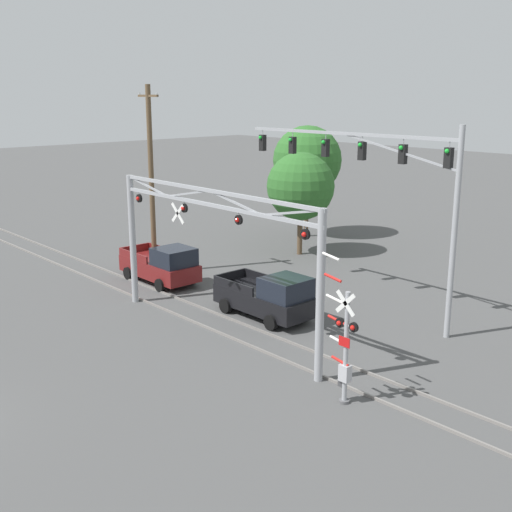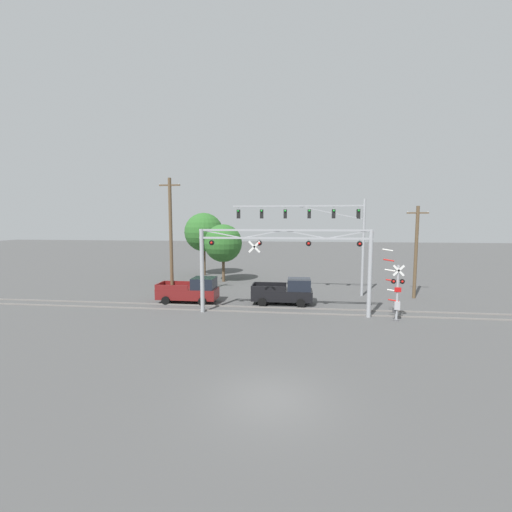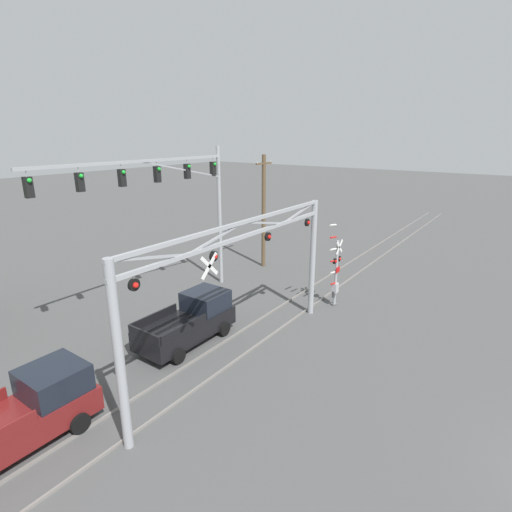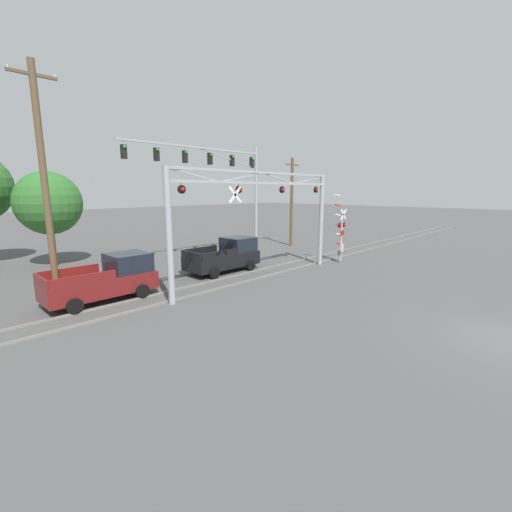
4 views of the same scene
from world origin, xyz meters
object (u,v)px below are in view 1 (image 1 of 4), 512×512
(utility_pole_left, at_px, (151,179))
(background_tree_far_left_verge, at_px, (301,186))
(traffic_signal_span, at_px, (389,180))
(pickup_truck_lead, at_px, (269,297))
(crossing_signal_mast, at_px, (344,349))
(crossing_gantry, at_px, (210,241))
(pickup_truck_following, at_px, (163,265))
(background_tree_beyond_span, at_px, (307,160))

(utility_pole_left, bearing_deg, background_tree_far_left_verge, 74.78)
(traffic_signal_span, xyz_separation_m, pickup_truck_lead, (-3.40, -3.82, -5.26))
(crossing_signal_mast, bearing_deg, crossing_gantry, 175.30)
(pickup_truck_following, bearing_deg, background_tree_beyond_span, 101.21)
(pickup_truck_lead, relative_size, background_tree_far_left_verge, 0.76)
(traffic_signal_span, bearing_deg, pickup_truck_lead, -131.71)
(background_tree_far_left_verge, bearing_deg, traffic_signal_span, -28.31)
(pickup_truck_lead, height_order, utility_pole_left, utility_pole_left)
(pickup_truck_lead, distance_m, pickup_truck_following, 7.80)
(traffic_signal_span, bearing_deg, utility_pole_left, -165.45)
(utility_pole_left, bearing_deg, pickup_truck_lead, -2.35)
(traffic_signal_span, distance_m, pickup_truck_lead, 7.33)
(crossing_gantry, height_order, traffic_signal_span, traffic_signal_span)
(pickup_truck_lead, bearing_deg, crossing_gantry, -91.63)
(utility_pole_left, relative_size, background_tree_far_left_verge, 1.61)
(traffic_signal_span, height_order, background_tree_far_left_verge, traffic_signal_span)
(crossing_gantry, height_order, crossing_signal_mast, crossing_gantry)
(pickup_truck_following, bearing_deg, crossing_signal_mast, -12.62)
(pickup_truck_lead, bearing_deg, background_tree_beyond_span, 127.74)
(pickup_truck_lead, bearing_deg, traffic_signal_span, 48.29)
(crossing_gantry, xyz_separation_m, utility_pole_left, (-9.66, 3.60, 1.26))
(traffic_signal_span, distance_m, background_tree_far_left_verge, 12.27)
(traffic_signal_span, bearing_deg, crossing_gantry, -116.47)
(pickup_truck_following, bearing_deg, pickup_truck_lead, 2.91)
(background_tree_far_left_verge, bearing_deg, pickup_truck_following, -93.03)
(pickup_truck_following, xyz_separation_m, background_tree_far_left_verge, (0.53, 9.96, 3.30))
(pickup_truck_lead, relative_size, background_tree_beyond_span, 0.63)
(utility_pole_left, distance_m, background_tree_beyond_span, 13.29)
(crossing_signal_mast, height_order, pickup_truck_following, crossing_signal_mast)
(crossing_gantry, height_order, utility_pole_left, utility_pole_left)
(pickup_truck_lead, bearing_deg, crossing_signal_mast, -26.91)
(background_tree_beyond_span, xyz_separation_m, background_tree_far_left_verge, (3.31, -4.10, -1.07))
(traffic_signal_span, relative_size, background_tree_beyond_span, 1.53)
(background_tree_beyond_span, bearing_deg, traffic_signal_span, -35.16)
(crossing_signal_mast, height_order, background_tree_far_left_verge, background_tree_far_left_verge)
(pickup_truck_lead, distance_m, utility_pole_left, 10.68)
(background_tree_beyond_span, bearing_deg, background_tree_far_left_verge, -51.06)
(pickup_truck_lead, height_order, pickup_truck_following, same)
(crossing_gantry, bearing_deg, background_tree_beyond_span, 121.87)
(pickup_truck_lead, bearing_deg, background_tree_far_left_verge, 127.22)
(crossing_signal_mast, relative_size, utility_pole_left, 0.48)
(traffic_signal_span, distance_m, utility_pole_left, 13.63)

